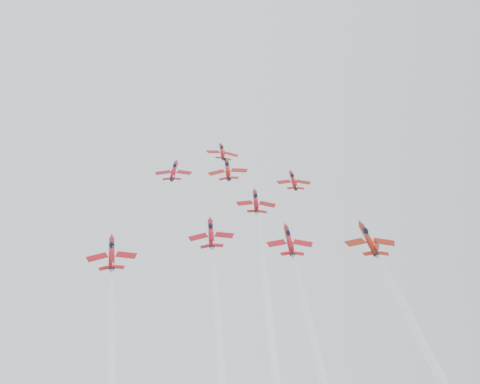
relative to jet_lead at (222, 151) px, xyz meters
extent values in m
cylinder|color=#AB1110|center=(0.00, -0.27, -0.27)|extent=(1.02, 8.15, 6.21)
cone|color=#AB1110|center=(0.00, 4.34, 3.00)|extent=(1.02, 2.25, 2.01)
cone|color=black|center=(0.00, -4.51, -3.28)|extent=(1.02, 1.50, 1.48)
ellipsoid|color=black|center=(0.00, 1.20, 1.34)|extent=(0.93, 2.15, 1.86)
cube|color=#AB1110|center=(-2.50, -0.85, -0.74)|extent=(3.79, 2.44, 1.04)
cube|color=#AB1110|center=(2.50, -0.85, -0.74)|extent=(3.79, 2.44, 1.04)
cube|color=#AB1110|center=(0.00, -4.25, -1.73)|extent=(0.11, 2.44, 2.48)
cube|color=#AB1110|center=(-1.30, -3.75, -2.75)|extent=(1.82, 1.20, 0.60)
cube|color=#AB1110|center=(1.30, -3.75, -2.75)|extent=(1.82, 1.20, 0.60)
cylinder|color=maroon|center=(-12.49, -10.35, -7.44)|extent=(1.06, 8.43, 6.42)
cone|color=maroon|center=(-12.49, -5.58, -4.04)|extent=(1.06, 2.33, 2.08)
cone|color=black|center=(-12.49, -14.73, -10.55)|extent=(1.06, 1.55, 1.53)
ellipsoid|color=black|center=(-12.49, -8.83, -5.77)|extent=(0.96, 2.22, 1.93)
cube|color=maroon|center=(-15.08, -10.95, -7.92)|extent=(3.92, 2.52, 1.08)
cube|color=maroon|center=(-9.90, -10.95, -7.92)|extent=(3.92, 2.52, 1.08)
cube|color=maroon|center=(-12.49, -14.46, -8.94)|extent=(0.12, 2.52, 2.57)
cube|color=maroon|center=(-13.84, -13.95, -9.99)|extent=(1.88, 1.25, 0.62)
cube|color=maroon|center=(-11.15, -13.95, -9.99)|extent=(1.88, 1.25, 0.62)
cylinder|color=#9E190F|center=(0.80, -9.36, -6.73)|extent=(1.16, 9.25, 7.04)
cone|color=#9E190F|center=(0.80, -4.12, -3.01)|extent=(1.16, 2.56, 2.29)
cone|color=black|center=(0.80, -14.16, -10.14)|extent=(1.16, 1.70, 1.68)
ellipsoid|color=black|center=(0.80, -7.69, -4.90)|extent=(1.05, 2.44, 2.11)
cube|color=#9E190F|center=(-2.05, -10.01, -7.26)|extent=(4.30, 2.76, 1.18)
cube|color=#9E190F|center=(3.64, -10.01, -7.26)|extent=(4.30, 2.76, 1.18)
cube|color=#9E190F|center=(0.80, -13.86, -8.38)|extent=(0.13, 2.76, 2.81)
cube|color=#9E190F|center=(-0.68, -13.30, -9.53)|extent=(2.06, 1.37, 0.68)
cube|color=#9E190F|center=(2.27, -13.30, -9.53)|extent=(2.06, 1.37, 0.68)
cylinder|color=#A1120F|center=(16.46, -13.81, -9.89)|extent=(0.98, 7.80, 5.93)
cone|color=#A1120F|center=(16.46, -9.40, -6.76)|extent=(0.98, 2.16, 1.93)
cone|color=black|center=(16.46, -17.86, -12.77)|extent=(0.98, 1.43, 1.41)
ellipsoid|color=black|center=(16.46, -12.40, -8.35)|extent=(0.89, 2.05, 1.78)
cube|color=#A1120F|center=(14.07, -14.36, -10.34)|extent=(3.62, 2.33, 1.00)
cube|color=#A1120F|center=(18.85, -14.36, -10.34)|extent=(3.62, 2.33, 1.00)
cube|color=#A1120F|center=(16.46, -17.61, -11.29)|extent=(0.11, 2.33, 2.37)
cube|color=#A1120F|center=(15.22, -17.14, -12.26)|extent=(1.74, 1.15, 0.57)
cube|color=#A1120F|center=(17.70, -17.14, -12.26)|extent=(1.74, 1.15, 0.57)
cylinder|color=maroon|center=(6.08, -22.77, -16.26)|extent=(1.04, 8.28, 6.30)
cone|color=maroon|center=(6.08, -18.09, -12.93)|extent=(1.04, 2.29, 2.05)
cone|color=black|center=(6.08, -27.07, -19.32)|extent=(1.04, 1.52, 1.50)
ellipsoid|color=black|center=(6.08, -21.28, -14.62)|extent=(0.94, 2.18, 1.89)
cube|color=maroon|center=(3.54, -23.36, -16.74)|extent=(3.85, 2.47, 1.06)
cube|color=maroon|center=(8.62, -23.36, -16.74)|extent=(3.85, 2.47, 1.06)
cube|color=maroon|center=(6.08, -26.81, -17.74)|extent=(0.11, 2.47, 2.52)
cube|color=maroon|center=(4.76, -26.31, -18.77)|extent=(1.85, 1.22, 0.61)
cube|color=maroon|center=(7.40, -26.31, -18.77)|extent=(1.85, 1.22, 0.61)
cylinder|color=white|center=(6.08, -61.94, -44.10)|extent=(1.32, 69.89, 50.20)
cylinder|color=#A60F16|center=(-22.93, -39.43, -28.10)|extent=(1.06, 8.47, 6.45)
cone|color=#A60F16|center=(-22.93, -34.63, -24.69)|extent=(1.06, 2.34, 2.09)
cone|color=black|center=(-22.93, -43.83, -31.23)|extent=(1.06, 1.56, 1.53)
ellipsoid|color=black|center=(-22.93, -37.90, -26.42)|extent=(0.96, 2.23, 1.94)
cube|color=#A60F16|center=(-25.54, -40.03, -28.58)|extent=(3.94, 2.53, 1.08)
cube|color=#A60F16|center=(-20.33, -40.03, -28.58)|extent=(3.94, 2.53, 1.08)
cube|color=#A60F16|center=(-22.93, -43.56, -29.61)|extent=(0.12, 2.53, 2.58)
cube|color=#A60F16|center=(-24.28, -43.04, -30.67)|extent=(1.89, 1.25, 0.62)
cube|color=#A60F16|center=(-21.58, -43.04, -30.67)|extent=(1.89, 1.25, 0.62)
cylinder|color=maroon|center=(-4.40, -33.71, -24.04)|extent=(1.06, 8.45, 6.43)
cone|color=maroon|center=(-4.40, -28.93, -20.64)|extent=(1.06, 2.34, 2.09)
cone|color=black|center=(-4.40, -38.10, -27.16)|extent=(1.06, 1.55, 1.53)
ellipsoid|color=black|center=(-4.40, -32.19, -22.37)|extent=(0.96, 2.23, 1.93)
cube|color=maroon|center=(-7.00, -34.31, -24.52)|extent=(3.93, 2.52, 1.08)
cube|color=maroon|center=(-1.81, -34.31, -24.52)|extent=(3.93, 2.52, 1.08)
cube|color=maroon|center=(-4.40, -37.83, -25.55)|extent=(0.12, 2.53, 2.57)
cube|color=maroon|center=(-5.75, -37.32, -26.60)|extent=(1.89, 1.25, 0.62)
cube|color=maroon|center=(-3.06, -37.32, -26.60)|extent=(1.89, 1.25, 0.62)
cylinder|color=#AA1019|center=(10.99, -35.72, -25.46)|extent=(1.07, 8.56, 6.51)
cone|color=#AA1019|center=(10.99, -30.88, -22.02)|extent=(1.07, 2.37, 2.11)
cone|color=black|center=(10.99, -40.17, -28.62)|extent=(1.07, 1.57, 1.55)
ellipsoid|color=black|center=(10.99, -34.18, -23.77)|extent=(0.97, 2.25, 1.96)
cube|color=#AA1019|center=(8.36, -36.33, -25.96)|extent=(3.98, 2.56, 1.09)
cube|color=#AA1019|center=(13.62, -36.33, -25.96)|extent=(3.98, 2.56, 1.09)
cube|color=#AA1019|center=(10.99, -39.89, -26.99)|extent=(0.12, 2.56, 2.60)
cube|color=#AA1019|center=(9.63, -39.37, -28.06)|extent=(1.91, 1.26, 0.63)
cube|color=#AA1019|center=(12.35, -39.37, -28.06)|extent=(1.91, 1.26, 0.63)
cylinder|color=maroon|center=(27.36, -35.22, -25.11)|extent=(1.20, 9.55, 7.27)
cone|color=maroon|center=(27.36, -29.82, -21.27)|extent=(1.20, 2.64, 2.36)
cone|color=black|center=(27.36, -40.19, -28.64)|extent=(1.20, 1.76, 1.73)
ellipsoid|color=black|center=(27.36, -33.50, -23.22)|extent=(1.09, 2.52, 2.18)
cube|color=maroon|center=(24.43, -35.90, -25.66)|extent=(4.44, 2.85, 1.22)
cube|color=maroon|center=(30.30, -35.90, -25.66)|extent=(4.44, 2.85, 1.22)
cube|color=maroon|center=(27.36, -39.88, -26.82)|extent=(0.13, 2.85, 2.90)
cube|color=maroon|center=(25.84, -39.30, -28.01)|extent=(2.13, 1.41, 0.70)
cube|color=maroon|center=(28.89, -39.30, -28.01)|extent=(2.13, 1.41, 0.70)
camera|label=1|loc=(-9.47, -140.15, -29.94)|focal=40.00mm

